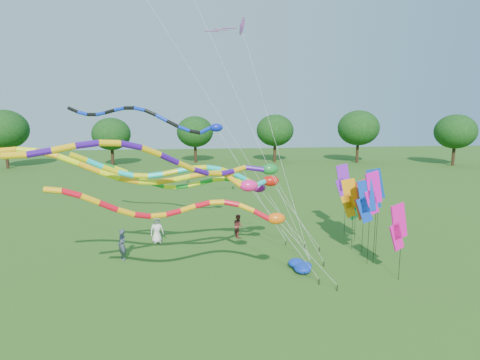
{
  "coord_description": "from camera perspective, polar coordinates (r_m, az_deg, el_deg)",
  "views": [
    {
      "loc": [
        -4.27,
        -16.67,
        8.44
      ],
      "look_at": [
        -1.34,
        4.92,
        4.8
      ],
      "focal_mm": 30.0,
      "sensor_mm": 36.0,
      "label": 1
    }
  ],
  "objects": [
    {
      "name": "tree_ring",
      "position": [
        17.07,
        2.59,
        -0.43
      ],
      "size": [
        115.65,
        123.15,
        9.37
      ],
      "color": "#382314",
      "rests_on": "ground"
    },
    {
      "name": "person_a",
      "position": [
        27.01,
        -11.75,
        -6.95
      ],
      "size": [
        1.01,
        0.83,
        1.78
      ],
      "primitive_type": "imported",
      "rotation": [
        0.0,
        0.0,
        0.36
      ],
      "color": "silver",
      "rests_on": "ground"
    },
    {
      "name": "banner_pole_orange",
      "position": [
        25.55,
        15.32,
        -2.5
      ],
      "size": [
        1.14,
        0.4,
        4.54
      ],
      "rotation": [
        0.0,
        0.0,
        -0.28
      ],
      "color": "black",
      "rests_on": "ground"
    },
    {
      "name": "person_c",
      "position": [
        27.67,
        -0.26,
        -6.53
      ],
      "size": [
        0.78,
        0.91,
        1.61
      ],
      "primitive_type": "imported",
      "rotation": [
        0.0,
        0.0,
        1.81
      ],
      "color": "brown",
      "rests_on": "ground"
    },
    {
      "name": "tube_kite_green",
      "position": [
        22.15,
        -5.24,
        -0.3
      ],
      "size": [
        11.96,
        3.28,
        6.56
      ],
      "rotation": [
        0.0,
        0.0,
        0.26
      ],
      "color": "black",
      "rests_on": "ground"
    },
    {
      "name": "person_b",
      "position": [
        24.52,
        -16.44,
        -8.83
      ],
      "size": [
        0.74,
        0.78,
        1.8
      ],
      "primitive_type": "imported",
      "rotation": [
        0.0,
        0.0,
        -0.92
      ],
      "color": "#394050",
      "rests_on": "ground"
    },
    {
      "name": "tube_kite_purple",
      "position": [
        17.14,
        -6.79,
        2.44
      ],
      "size": [
        13.46,
        5.96,
        8.06
      ],
      "rotation": [
        0.0,
        0.0,
        0.43
      ],
      "color": "black",
      "rests_on": "ground"
    },
    {
      "name": "banner_pole_magenta_a",
      "position": [
        21.64,
        21.58,
        -6.25
      ],
      "size": [
        1.14,
        0.37,
        4.08
      ],
      "rotation": [
        0.0,
        0.0,
        0.25
      ],
      "color": "black",
      "rests_on": "ground"
    },
    {
      "name": "tube_kite_red",
      "position": [
        17.25,
        -5.68,
        -4.32
      ],
      "size": [
        12.2,
        1.89,
        6.22
      ],
      "rotation": [
        0.0,
        0.0,
        0.09
      ],
      "color": "black",
      "rests_on": "ground"
    },
    {
      "name": "tube_kite_orange",
      "position": [
        18.01,
        -11.65,
        0.82
      ],
      "size": [
        14.45,
        1.63,
        7.67
      ],
      "rotation": [
        0.0,
        0.0,
        0.04
      ],
      "color": "black",
      "rests_on": "ground"
    },
    {
      "name": "tube_kite_cyan",
      "position": [
        21.15,
        -4.54,
        0.69
      ],
      "size": [
        13.22,
        3.24,
        7.09
      ],
      "rotation": [
        0.0,
        0.0,
        0.26
      ],
      "color": "black",
      "rests_on": "ground"
    },
    {
      "name": "blue_nylon_heap",
      "position": [
        22.52,
        8.86,
        -12.01
      ],
      "size": [
        1.58,
        1.22,
        0.5
      ],
      "color": "#0D2FB5",
      "rests_on": "ground"
    },
    {
      "name": "banner_pole_green",
      "position": [
        27.19,
        15.76,
        -2.94
      ],
      "size": [
        1.15,
        0.32,
        4.02
      ],
      "rotation": [
        0.0,
        0.0,
        0.21
      ],
      "color": "black",
      "rests_on": "ground"
    },
    {
      "name": "tube_kite_blue",
      "position": [
        25.61,
        -11.28,
        8.33
      ],
      "size": [
        13.5,
        3.06,
        9.43
      ],
      "rotation": [
        0.0,
        0.0,
        -0.18
      ],
      "color": "black",
      "rests_on": "ground"
    },
    {
      "name": "delta_kite_high_c",
      "position": [
        26.32,
        0.11,
        21.06
      ],
      "size": [
        5.52,
        5.51,
        14.67
      ],
      "rotation": [
        0.0,
        0.0,
        0.13
      ],
      "color": "black",
      "rests_on": "ground"
    },
    {
      "name": "banner_pole_red",
      "position": [
        25.07,
        16.88,
        -2.7
      ],
      "size": [
        1.1,
        0.52,
        4.59
      ],
      "rotation": [
        0.0,
        0.0,
        0.39
      ],
      "color": "black",
      "rests_on": "ground"
    },
    {
      "name": "banner_pole_blue_b",
      "position": [
        25.05,
        18.62,
        -1.23
      ],
      "size": [
        1.1,
        0.54,
        5.27
      ],
      "rotation": [
        0.0,
        0.0,
        -0.41
      ],
      "color": "black",
      "rests_on": "ground"
    },
    {
      "name": "banner_pole_blue_a",
      "position": [
        23.17,
        17.48,
        -2.91
      ],
      "size": [
        1.16,
        0.19,
        4.91
      ],
      "rotation": [
        0.0,
        0.0,
        -0.1
      ],
      "color": "black",
      "rests_on": "ground"
    },
    {
      "name": "ground",
      "position": [
        19.16,
        6.23,
        -16.7
      ],
      "size": [
        160.0,
        160.0,
        0.0
      ],
      "primitive_type": "plane",
      "color": "#255B18",
      "rests_on": "ground"
    },
    {
      "name": "banner_pole_magenta_b",
      "position": [
        23.27,
        18.4,
        -1.8
      ],
      "size": [
        1.16,
        0.24,
        5.35
      ],
      "rotation": [
        0.0,
        0.0,
        0.14
      ],
      "color": "black",
      "rests_on": "ground"
    },
    {
      "name": "banner_pole_violet",
      "position": [
        28.51,
        14.44,
        -0.23
      ],
      "size": [
        1.16,
        0.09,
        5.05
      ],
      "rotation": [
        0.0,
        0.0,
        -0.01
      ],
      "color": "black",
      "rests_on": "ground"
    }
  ]
}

